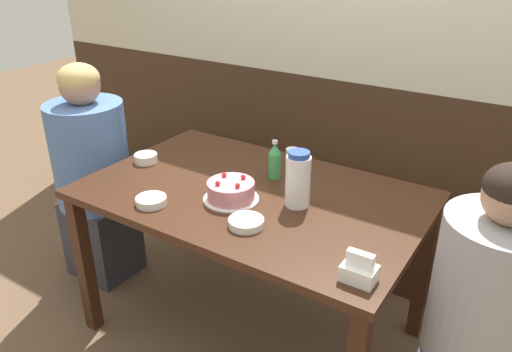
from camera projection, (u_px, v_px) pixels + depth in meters
The scene contains 14 objects.
ground_plane at pixel (253, 328), 2.48m from camera, with size 12.00×12.00×0.00m, color brown.
back_wall at pixel (357, 40), 2.74m from camera, with size 4.80×0.04×2.50m.
bench_seat at pixel (328, 220), 3.02m from camera, with size 2.59×0.38×0.43m.
dining_table at pixel (252, 209), 2.19m from camera, with size 1.45×0.92×0.77m.
birthday_cake at pixel (231, 191), 2.07m from camera, with size 0.23×0.23×0.10m.
water_pitcher at pixel (298, 180), 1.99m from camera, with size 0.10×0.10×0.23m.
soju_bottle at pixel (275, 161), 2.24m from camera, with size 0.06×0.06×0.18m.
napkin_holder at pixel (359, 270), 1.57m from camera, with size 0.11×0.08×0.11m.
bowl_soup_white at pixel (151, 201), 2.04m from camera, with size 0.13×0.13×0.03m.
bowl_rice_small at pixel (146, 158), 2.42m from camera, with size 0.11×0.11×0.04m.
bowl_side_dish at pixel (246, 222), 1.88m from camera, with size 0.14×0.14×0.03m.
glass_water_tall at pixel (292, 159), 2.34m from camera, with size 0.06×0.06×0.10m.
person_teal_shirt at pixel (482, 324), 1.69m from camera, with size 0.37×0.37×1.16m.
person_pale_blue_shirt at pixel (93, 175), 2.66m from camera, with size 0.39×0.39×1.21m.
Camera 1 is at (1.05, -1.60, 1.75)m, focal length 35.00 mm.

